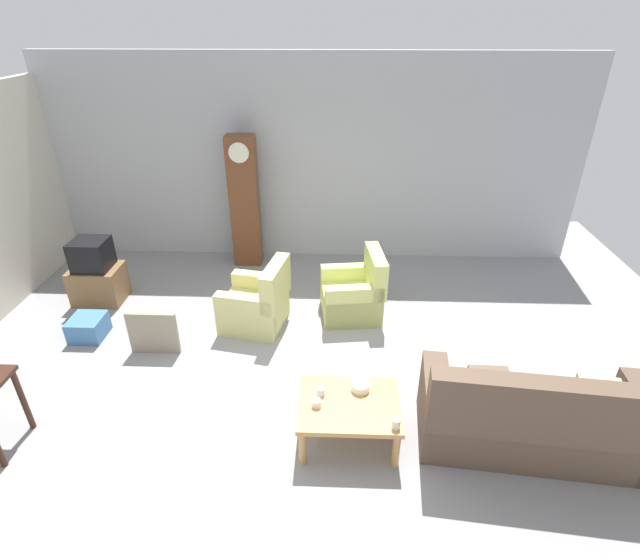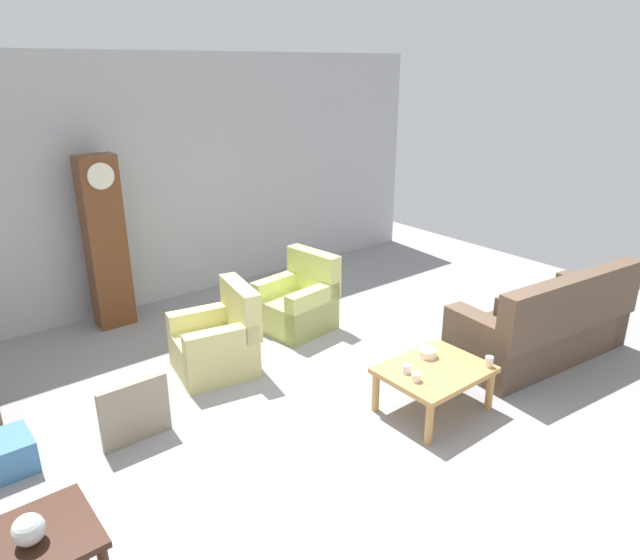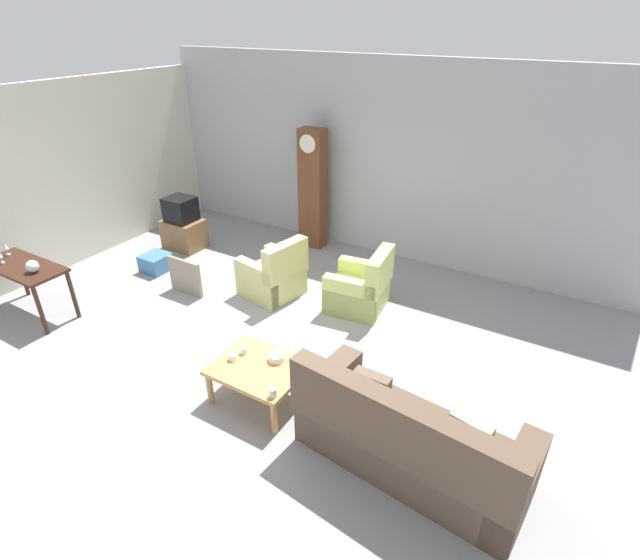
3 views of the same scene
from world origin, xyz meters
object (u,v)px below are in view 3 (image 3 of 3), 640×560
at_px(coffee_table_wood, 259,371).
at_px(wine_glass_mid, 0,256).
at_px(grandfather_clock, 313,190).
at_px(glass_dome_cloche, 32,266).
at_px(console_table_dark, 24,272).
at_px(storage_box_blue, 156,263).
at_px(cup_white_porcelain, 232,357).
at_px(cup_blue_rimmed, 244,350).
at_px(armchair_olive_far, 360,289).
at_px(bowl_white_stacked, 277,357).
at_px(tv_stand_cabinet, 184,234).
at_px(framed_picture_leaning, 185,277).
at_px(couch_floral, 409,441).
at_px(cup_cream_tall, 273,393).
at_px(armchair_olive_near, 274,276).
at_px(tv_crt, 180,209).
at_px(wine_glass_tall, 6,248).

height_order(coffee_table_wood, wine_glass_mid, wine_glass_mid).
xyz_separation_m(grandfather_clock, glass_dome_cloche, (-1.84, -4.00, -0.21)).
bearing_deg(console_table_dark, coffee_table_wood, 3.47).
distance_m(console_table_dark, storage_box_blue, 1.92).
bearing_deg(cup_white_porcelain, console_table_dark, -177.03).
relative_size(console_table_dark, cup_blue_rimmed, 16.18).
bearing_deg(armchair_olive_far, bowl_white_stacked, -89.89).
xyz_separation_m(grandfather_clock, tv_stand_cabinet, (-1.94, -1.28, -0.79)).
bearing_deg(console_table_dark, framed_picture_leaning, 46.18).
distance_m(couch_floral, storage_box_blue, 5.30).
bearing_deg(cup_cream_tall, cup_white_porcelain, 161.10).
bearing_deg(armchair_olive_near, bowl_white_stacked, -53.40).
distance_m(grandfather_clock, cup_blue_rimmed, 3.92).
height_order(framed_picture_leaning, bowl_white_stacked, framed_picture_leaning).
distance_m(coffee_table_wood, tv_stand_cabinet, 4.32).
xyz_separation_m(tv_crt, framed_picture_leaning, (1.21, -1.20, -0.45)).
xyz_separation_m(armchair_olive_near, cup_blue_rimmed, (0.91, -1.82, 0.18)).
xyz_separation_m(framed_picture_leaning, cup_cream_tall, (2.74, -1.56, 0.21)).
bearing_deg(tv_stand_cabinet, wine_glass_mid, -100.40).
relative_size(couch_floral, grandfather_clock, 1.04).
bearing_deg(armchair_olive_near, cup_white_porcelain, -66.14).
distance_m(grandfather_clock, bowl_white_stacked, 3.99).
relative_size(grandfather_clock, cup_blue_rimmed, 25.99).
bearing_deg(cup_cream_tall, tv_crt, 145.04).
height_order(bowl_white_stacked, wine_glass_tall, wine_glass_tall).
bearing_deg(armchair_olive_far, wine_glass_tall, -151.31).
distance_m(cup_white_porcelain, bowl_white_stacked, 0.48).
xyz_separation_m(bowl_white_stacked, wine_glass_mid, (-4.17, -0.51, 0.38)).
relative_size(couch_floral, armchair_olive_far, 2.37).
xyz_separation_m(glass_dome_cloche, cup_blue_rimmed, (3.18, 0.36, -0.36)).
height_order(tv_crt, cup_blue_rimmed, tv_crt).
bearing_deg(bowl_white_stacked, framed_picture_leaning, 156.10).
relative_size(coffee_table_wood, console_table_dark, 0.74).
xyz_separation_m(framed_picture_leaning, wine_glass_mid, (-1.72, -1.60, 0.59)).
bearing_deg(cup_white_porcelain, glass_dome_cloche, -176.18).
bearing_deg(framed_picture_leaning, armchair_olive_far, 21.44).
bearing_deg(glass_dome_cloche, console_table_dark, 174.83).
height_order(armchair_olive_near, console_table_dark, armchair_olive_near).
bearing_deg(tv_crt, cup_white_porcelain, -37.87).
bearing_deg(cup_white_porcelain, grandfather_clock, 108.91).
bearing_deg(wine_glass_mid, bowl_white_stacked, 7.01).
height_order(tv_stand_cabinet, cup_white_porcelain, tv_stand_cabinet).
xyz_separation_m(grandfather_clock, wine_glass_mid, (-2.45, -4.07, -0.18)).
xyz_separation_m(cup_blue_rimmed, wine_glass_mid, (-3.79, -0.43, 0.38)).
distance_m(framed_picture_leaning, glass_dome_cloche, 1.97).
xyz_separation_m(cup_blue_rimmed, wine_glass_tall, (-3.97, -0.25, 0.39)).
relative_size(grandfather_clock, wine_glass_mid, 12.97).
bearing_deg(couch_floral, armchair_olive_near, 145.80).
bearing_deg(cup_cream_tall, armchair_olive_far, 96.80).
height_order(storage_box_blue, wine_glass_mid, wine_glass_mid).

